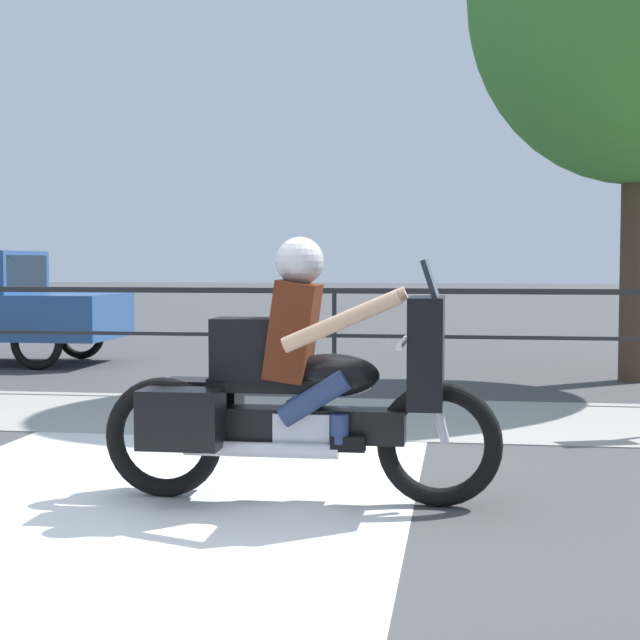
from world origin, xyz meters
The scene contains 5 objects.
ground_plane centered at (0.00, 0.00, 0.00)m, with size 120.00×120.00×0.00m, color #424244.
sidewalk_band centered at (0.00, 3.40, 0.01)m, with size 44.00×2.40×0.01m, color #99968E.
crosswalk_band centered at (-0.53, -0.20, 0.00)m, with size 3.30×6.00×0.01m, color silver.
fence_railing centered at (0.00, 5.00, 0.91)m, with size 36.00×0.05×1.16m.
motorcycle centered at (0.42, 0.17, 0.70)m, with size 2.42×0.76×1.60m.
Camera 1 is at (1.40, -5.59, 1.45)m, focal length 55.00 mm.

